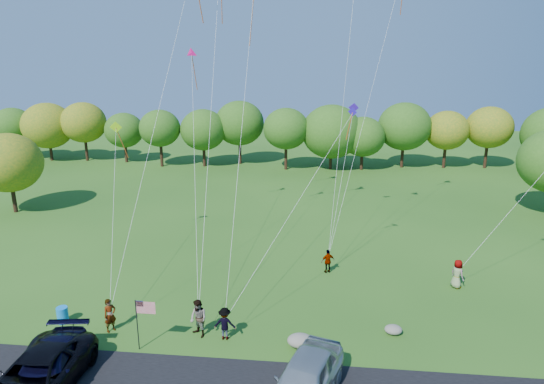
# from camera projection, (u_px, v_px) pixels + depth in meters

# --- Properties ---
(ground) EXTENTS (140.00, 140.00, 0.00)m
(ground) POSITION_uv_depth(u_px,v_px,m) (219.00, 346.00, 23.10)
(ground) COLOR #285418
(ground) RESTS_ON ground
(treeline) EXTENTS (76.86, 27.79, 8.50)m
(treeline) POSITION_uv_depth(u_px,v_px,m) (307.00, 129.00, 56.21)
(treeline) COLOR #392115
(treeline) RESTS_ON ground
(minivan_dark) EXTENTS (2.95, 6.16, 1.70)m
(minivan_dark) POSITION_uv_depth(u_px,v_px,m) (36.00, 378.00, 19.45)
(minivan_dark) COLOR black
(minivan_dark) RESTS_ON asphalt_lane
(minivan_navy) EXTENTS (3.01, 5.73, 1.58)m
(minivan_navy) POSITION_uv_depth(u_px,v_px,m) (48.00, 369.00, 20.06)
(minivan_navy) COLOR black
(minivan_navy) RESTS_ON asphalt_lane
(minivan_silver) EXTENTS (3.61, 5.69, 1.80)m
(minivan_silver) POSITION_uv_depth(u_px,v_px,m) (305.00, 380.00, 19.22)
(minivan_silver) COLOR #ACB3B7
(minivan_silver) RESTS_ON asphalt_lane
(flyer_a) EXTENTS (0.72, 0.76, 1.74)m
(flyer_a) POSITION_uv_depth(u_px,v_px,m) (110.00, 315.00, 24.13)
(flyer_a) COLOR #4C4C59
(flyer_a) RESTS_ON ground
(flyer_b) EXTENTS (1.19, 1.15, 1.92)m
(flyer_b) POSITION_uv_depth(u_px,v_px,m) (198.00, 319.00, 23.67)
(flyer_b) COLOR #4C4C59
(flyer_b) RESTS_ON ground
(flyer_c) EXTENTS (1.07, 0.61, 1.65)m
(flyer_c) POSITION_uv_depth(u_px,v_px,m) (225.00, 324.00, 23.48)
(flyer_c) COLOR #4C4C59
(flyer_c) RESTS_ON ground
(flyer_d) EXTENTS (0.98, 0.70, 1.55)m
(flyer_d) POSITION_uv_depth(u_px,v_px,m) (328.00, 261.00, 30.61)
(flyer_d) COLOR #4C4C59
(flyer_d) RESTS_ON ground
(flyer_e) EXTENTS (0.94, 1.03, 1.76)m
(flyer_e) POSITION_uv_depth(u_px,v_px,m) (457.00, 274.00, 28.62)
(flyer_e) COLOR #4C4C59
(flyer_e) RESTS_ON ground
(trash_barrel) EXTENTS (0.57, 0.57, 0.86)m
(trash_barrel) POSITION_uv_depth(u_px,v_px,m) (63.00, 315.00, 25.02)
(trash_barrel) COLOR blue
(trash_barrel) RESTS_ON ground
(flag_assembly) EXTENTS (0.95, 0.62, 2.58)m
(flag_assembly) POSITION_uv_depth(u_px,v_px,m) (142.00, 313.00, 22.30)
(flag_assembly) COLOR black
(flag_assembly) RESTS_ON ground
(boulder_near) EXTENTS (1.26, 0.99, 0.63)m
(boulder_near) POSITION_uv_depth(u_px,v_px,m) (300.00, 341.00, 22.97)
(boulder_near) COLOR gray
(boulder_near) RESTS_ON ground
(boulder_far) EXTENTS (0.87, 0.73, 0.46)m
(boulder_far) POSITION_uv_depth(u_px,v_px,m) (393.00, 330.00, 24.05)
(boulder_far) COLOR gray
(boulder_far) RESTS_ON ground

